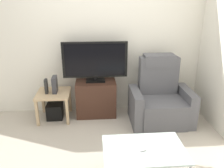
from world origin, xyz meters
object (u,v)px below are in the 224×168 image
tv_stand (96,98)px  coffee_table (144,150)px  television (95,61)px  side_table (54,97)px  subwoofer_box (55,111)px  game_console (55,84)px  recliner_armchair (160,99)px  cell_phone (140,147)px  book_upright (46,86)px

tv_stand → coffee_table: (0.51, -1.60, 0.06)m
television → side_table: bearing=-172.0°
tv_stand → subwoofer_box: bearing=-173.5°
tv_stand → subwoofer_box: (-0.71, -0.08, -0.18)m
television → game_console: size_ratio=3.95×
tv_stand → coffee_table: bearing=-72.4°
tv_stand → recliner_armchair: bearing=-15.0°
recliner_armchair → subwoofer_box: bearing=178.9°
game_console → cell_phone: 1.90m
book_upright → cell_phone: book_upright is taller
side_table → coffee_table: side_table is taller
subwoofer_box → cell_phone: (1.17, -1.50, 0.27)m
subwoofer_box → cell_phone: size_ratio=1.74×
book_upright → subwoofer_box: bearing=11.3°
television → cell_phone: television is taller
book_upright → cell_phone: 1.96m
subwoofer_box → cell_phone: bearing=-52.1°
television → coffee_table: (0.51, -1.62, -0.60)m
recliner_armchair → cell_phone: 1.42m
television → game_console: (-0.67, -0.09, -0.36)m
subwoofer_box → book_upright: bearing=-168.7°
game_console → recliner_armchair: bearing=-7.0°
recliner_armchair → television: bearing=169.5°
tv_stand → side_table: 0.72m
television → coffee_table: bearing=-72.6°
television → book_upright: size_ratio=4.49×
side_table → subwoofer_box: bearing=-135.0°
subwoofer_box → cell_phone: cell_phone is taller
side_table → cell_phone: side_table is taller
side_table → book_upright: 0.22m
book_upright → game_console: bearing=12.5°
book_upright → coffee_table: size_ratio=0.27×
book_upright → coffee_table: 2.00m
side_table → cell_phone: 1.90m
side_table → game_console: bearing=15.9°
book_upright → side_table: bearing=11.3°
television → subwoofer_box: 1.10m
side_table → game_console: size_ratio=1.99×
tv_stand → television: (-0.00, 0.02, 0.66)m
recliner_armchair → game_console: 1.75m
side_table → subwoofer_box: 0.27m
cell_phone → coffee_table: bearing=-41.6°
television → game_console: television is taller
tv_stand → book_upright: (-0.81, -0.10, 0.28)m
television → book_upright: 0.90m
book_upright → coffee_table: book_upright is taller
book_upright → game_console: 0.14m
subwoofer_box → cell_phone: 1.92m
side_table → cell_phone: (1.17, -1.50, 0.00)m
book_upright → game_console: game_console is taller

